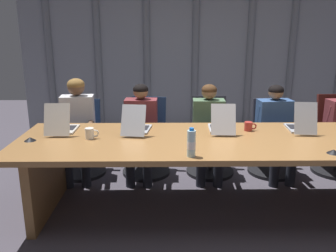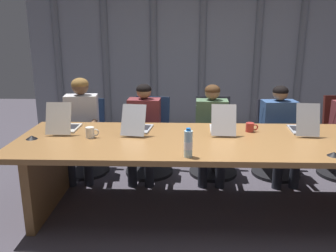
{
  "view_description": "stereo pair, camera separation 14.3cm",
  "coord_description": "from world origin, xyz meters",
  "px_view_note": "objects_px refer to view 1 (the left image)",
  "views": [
    {
      "loc": [
        -0.56,
        -3.2,
        1.76
      ],
      "look_at": [
        -0.52,
        0.09,
        0.86
      ],
      "focal_mm": 37.47,
      "sensor_mm": 36.0,
      "label": 1
    },
    {
      "loc": [
        -0.42,
        -3.2,
        1.76
      ],
      "look_at": [
        -0.52,
        0.09,
        0.86
      ],
      "focal_mm": 37.47,
      "sensor_mm": 36.0,
      "label": 2
    }
  ],
  "objects_px": {
    "office_chair_left_end": "(82,146)",
    "office_chair_left_mid": "(147,145)",
    "person_left_end": "(77,123)",
    "laptop_left_mid": "(137,126)",
    "water_bottle_primary": "(191,144)",
    "office_chair_right_end": "(336,144)",
    "person_center": "(209,126)",
    "laptop_left_end": "(62,126)",
    "coffee_mug_far": "(90,133)",
    "office_chair_center": "(210,145)",
    "conference_mic_left_side": "(30,139)",
    "person_right_mid": "(276,126)",
    "laptop_right_mid": "(300,125)",
    "office_chair_right_mid": "(272,145)",
    "person_left_mid": "(141,126)",
    "conference_mic_middle": "(334,151)",
    "laptop_center": "(221,126)",
    "coffee_mug_near": "(249,126)"
  },
  "relations": [
    {
      "from": "laptop_center",
      "to": "office_chair_right_end",
      "type": "relative_size",
      "value": 0.47
    },
    {
      "from": "person_right_mid",
      "to": "person_left_mid",
      "type": "bearing_deg",
      "value": -94.71
    },
    {
      "from": "coffee_mug_near",
      "to": "office_chair_left_end",
      "type": "bearing_deg",
      "value": 158.74
    },
    {
      "from": "person_left_mid",
      "to": "laptop_center",
      "type": "bearing_deg",
      "value": 57.52
    },
    {
      "from": "office_chair_center",
      "to": "conference_mic_middle",
      "type": "xyz_separation_m",
      "value": [
        0.84,
        -1.45,
        0.42
      ]
    },
    {
      "from": "office_chair_center",
      "to": "conference_mic_left_side",
      "type": "xyz_separation_m",
      "value": [
        -1.84,
        -1.07,
        0.42
      ]
    },
    {
      "from": "office_chair_left_end",
      "to": "person_left_end",
      "type": "height_order",
      "value": "person_left_end"
    },
    {
      "from": "laptop_right_mid",
      "to": "laptop_left_mid",
      "type": "bearing_deg",
      "value": 95.19
    },
    {
      "from": "office_chair_right_mid",
      "to": "person_right_mid",
      "type": "relative_size",
      "value": 0.81
    },
    {
      "from": "laptop_left_mid",
      "to": "office_chair_center",
      "type": "distance_m",
      "value": 1.25
    },
    {
      "from": "laptop_center",
      "to": "person_left_mid",
      "type": "bearing_deg",
      "value": 58.01
    },
    {
      "from": "water_bottle_primary",
      "to": "conference_mic_middle",
      "type": "height_order",
      "value": "water_bottle_primary"
    },
    {
      "from": "coffee_mug_near",
      "to": "office_chair_center",
      "type": "bearing_deg",
      "value": 111.21
    },
    {
      "from": "person_left_end",
      "to": "coffee_mug_near",
      "type": "xyz_separation_m",
      "value": [
        1.91,
        -0.6,
        0.11
      ]
    },
    {
      "from": "office_chair_center",
      "to": "person_left_end",
      "type": "height_order",
      "value": "person_left_end"
    },
    {
      "from": "laptop_left_mid",
      "to": "water_bottle_primary",
      "type": "relative_size",
      "value": 2.03
    },
    {
      "from": "coffee_mug_near",
      "to": "conference_mic_middle",
      "type": "distance_m",
      "value": 0.89
    },
    {
      "from": "person_left_mid",
      "to": "conference_mic_left_side",
      "type": "bearing_deg",
      "value": -44.88
    },
    {
      "from": "office_chair_left_mid",
      "to": "water_bottle_primary",
      "type": "xyz_separation_m",
      "value": [
        0.44,
        -1.51,
        0.52
      ]
    },
    {
      "from": "laptop_center",
      "to": "water_bottle_primary",
      "type": "bearing_deg",
      "value": 156.59
    },
    {
      "from": "office_chair_left_end",
      "to": "office_chair_right_mid",
      "type": "xyz_separation_m",
      "value": [
        2.42,
        0.0,
        0.0
      ]
    },
    {
      "from": "coffee_mug_far",
      "to": "office_chair_left_end",
      "type": "bearing_deg",
      "value": 108.59
    },
    {
      "from": "person_right_mid",
      "to": "laptop_left_mid",
      "type": "bearing_deg",
      "value": -73.93
    },
    {
      "from": "office_chair_left_end",
      "to": "person_left_end",
      "type": "xyz_separation_m",
      "value": [
        0.01,
        -0.15,
        0.35
      ]
    },
    {
      "from": "office_chair_center",
      "to": "person_right_mid",
      "type": "relative_size",
      "value": 0.84
    },
    {
      "from": "office_chair_right_end",
      "to": "person_center",
      "type": "distance_m",
      "value": 1.69
    },
    {
      "from": "conference_mic_left_side",
      "to": "office_chair_left_end",
      "type": "bearing_deg",
      "value": 78.61
    },
    {
      "from": "laptop_right_mid",
      "to": "water_bottle_primary",
      "type": "xyz_separation_m",
      "value": [
        -1.18,
        -0.74,
        0.05
      ]
    },
    {
      "from": "office_chair_center",
      "to": "conference_mic_middle",
      "type": "height_order",
      "value": "office_chair_center"
    },
    {
      "from": "water_bottle_primary",
      "to": "laptop_right_mid",
      "type": "bearing_deg",
      "value": 32.07
    },
    {
      "from": "laptop_left_end",
      "to": "coffee_mug_far",
      "type": "relative_size",
      "value": 3.39
    },
    {
      "from": "person_right_mid",
      "to": "office_chair_right_end",
      "type": "bearing_deg",
      "value": 96.17
    },
    {
      "from": "office_chair_left_mid",
      "to": "water_bottle_primary",
      "type": "distance_m",
      "value": 1.65
    },
    {
      "from": "laptop_center",
      "to": "conference_mic_middle",
      "type": "bearing_deg",
      "value": -126.52
    },
    {
      "from": "office_chair_right_end",
      "to": "person_center",
      "type": "height_order",
      "value": "person_center"
    },
    {
      "from": "laptop_center",
      "to": "water_bottle_primary",
      "type": "height_order",
      "value": "laptop_center"
    },
    {
      "from": "office_chair_left_mid",
      "to": "person_center",
      "type": "bearing_deg",
      "value": 87.14
    },
    {
      "from": "person_left_mid",
      "to": "person_center",
      "type": "relative_size",
      "value": 1.0
    },
    {
      "from": "office_chair_left_mid",
      "to": "laptop_left_end",
      "type": "bearing_deg",
      "value": -37.29
    },
    {
      "from": "person_left_mid",
      "to": "office_chair_right_mid",
      "type": "bearing_deg",
      "value": 97.74
    },
    {
      "from": "office_chair_left_mid",
      "to": "coffee_mug_far",
      "type": "height_order",
      "value": "office_chair_left_mid"
    },
    {
      "from": "laptop_left_end",
      "to": "office_chair_center",
      "type": "bearing_deg",
      "value": -64.26
    },
    {
      "from": "person_left_mid",
      "to": "person_right_mid",
      "type": "distance_m",
      "value": 1.64
    },
    {
      "from": "conference_mic_left_side",
      "to": "office_chair_center",
      "type": "bearing_deg",
      "value": 30.12
    },
    {
      "from": "office_chair_left_end",
      "to": "office_chair_left_mid",
      "type": "bearing_deg",
      "value": 92.36
    },
    {
      "from": "office_chair_center",
      "to": "person_right_mid",
      "type": "bearing_deg",
      "value": 76.88
    },
    {
      "from": "water_bottle_primary",
      "to": "conference_mic_middle",
      "type": "relative_size",
      "value": 2.21
    },
    {
      "from": "laptop_left_end",
      "to": "person_right_mid",
      "type": "xyz_separation_m",
      "value": [
        2.39,
        0.62,
        -0.18
      ]
    },
    {
      "from": "laptop_left_mid",
      "to": "person_left_mid",
      "type": "bearing_deg",
      "value": 8.0
    },
    {
      "from": "coffee_mug_near",
      "to": "person_left_end",
      "type": "bearing_deg",
      "value": 162.67
    }
  ]
}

